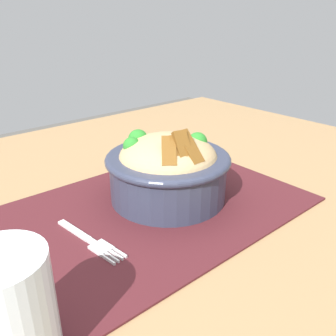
% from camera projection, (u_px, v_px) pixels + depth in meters
% --- Properties ---
extents(table, '(1.20, 0.99, 0.75)m').
position_uv_depth(table, '(164.00, 239.00, 0.58)').
color(table, '#99754C').
rests_on(table, ground_plane).
extents(placemat, '(0.47, 0.31, 0.00)m').
position_uv_depth(placemat, '(149.00, 210.00, 0.53)').
color(placemat, '#47191E').
rests_on(placemat, table).
extents(bowl, '(0.19, 0.19, 0.12)m').
position_uv_depth(bowl, '(168.00, 167.00, 0.55)').
color(bowl, '#2D3347').
rests_on(bowl, placemat).
extents(fork, '(0.03, 0.13, 0.00)m').
position_uv_depth(fork, '(91.00, 241.00, 0.45)').
color(fork, silver).
rests_on(fork, placemat).
extents(drinking_glass, '(0.08, 0.08, 0.11)m').
position_uv_depth(drinking_glass, '(10.00, 319.00, 0.29)').
color(drinking_glass, silver).
rests_on(drinking_glass, table).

